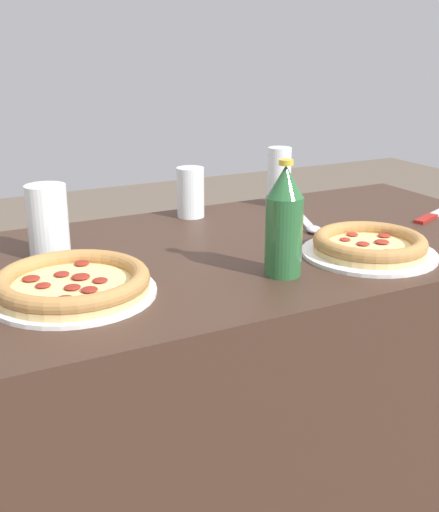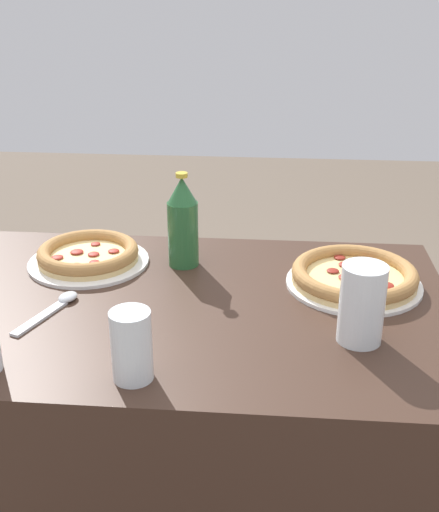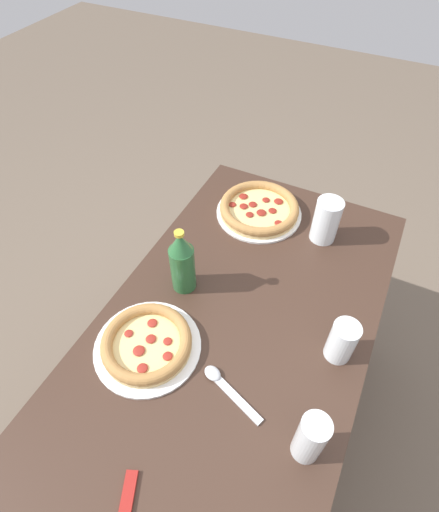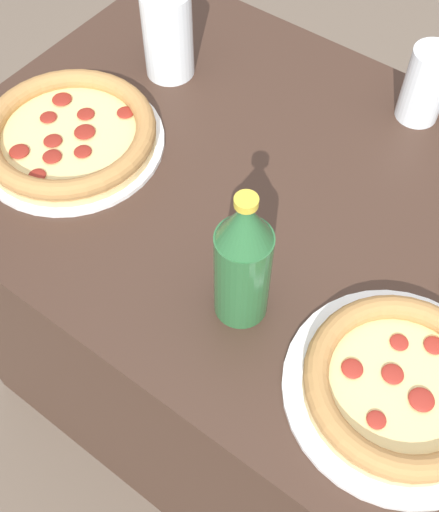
% 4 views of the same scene
% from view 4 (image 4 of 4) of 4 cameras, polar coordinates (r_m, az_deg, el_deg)
% --- Properties ---
extents(ground_plane, '(8.00, 8.00, 0.00)m').
position_cam_4_polar(ground_plane, '(1.60, 7.26, -14.61)').
color(ground_plane, '#6B5B4C').
extents(table, '(1.30, 0.71, 0.76)m').
position_cam_4_polar(table, '(1.25, 9.11, -8.67)').
color(table, '#3D281E').
rests_on(table, ground_plane).
extents(pizza_margherita, '(0.29, 0.29, 0.05)m').
position_cam_4_polar(pizza_margherita, '(1.04, -13.21, 10.46)').
color(pizza_margherita, white).
rests_on(pizza_margherita, table).
extents(pizza_salami, '(0.28, 0.28, 0.04)m').
position_cam_4_polar(pizza_salami, '(0.80, 15.80, -10.96)').
color(pizza_salami, white).
rests_on(pizza_salami, table).
extents(glass_orange_juice, '(0.07, 0.07, 0.12)m').
position_cam_4_polar(glass_orange_juice, '(1.08, 17.81, 14.17)').
color(glass_orange_juice, white).
rests_on(glass_orange_juice, table).
extents(glass_red_wine, '(0.08, 0.08, 0.15)m').
position_cam_4_polar(glass_red_wine, '(1.12, -4.59, 18.71)').
color(glass_red_wine, white).
rests_on(glass_red_wine, table).
extents(beer_bottle, '(0.07, 0.07, 0.22)m').
position_cam_4_polar(beer_bottle, '(0.76, 2.11, -0.50)').
color(beer_bottle, '#286033').
rests_on(beer_bottle, table).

